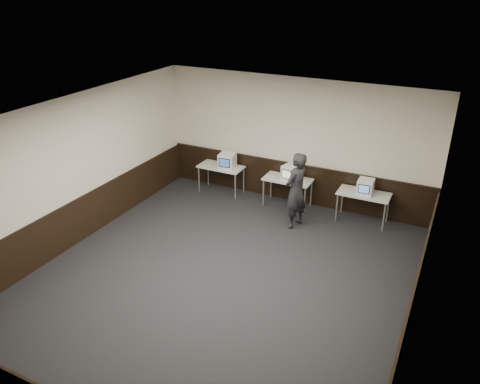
# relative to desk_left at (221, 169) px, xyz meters

# --- Properties ---
(floor) EXTENTS (8.00, 8.00, 0.00)m
(floor) POSITION_rel_desk_left_xyz_m (1.90, -3.60, -0.68)
(floor) COLOR black
(floor) RESTS_ON ground
(ceiling) EXTENTS (8.00, 8.00, 0.00)m
(ceiling) POSITION_rel_desk_left_xyz_m (1.90, -3.60, 2.52)
(ceiling) COLOR white
(ceiling) RESTS_ON back_wall
(back_wall) EXTENTS (7.00, 0.00, 7.00)m
(back_wall) POSITION_rel_desk_left_xyz_m (1.90, 0.40, 0.92)
(back_wall) COLOR beige
(back_wall) RESTS_ON ground
(front_wall) EXTENTS (7.00, 0.00, 7.00)m
(front_wall) POSITION_rel_desk_left_xyz_m (1.90, -7.60, 0.92)
(front_wall) COLOR beige
(front_wall) RESTS_ON ground
(left_wall) EXTENTS (0.00, 8.00, 8.00)m
(left_wall) POSITION_rel_desk_left_xyz_m (-1.60, -3.60, 0.92)
(left_wall) COLOR beige
(left_wall) RESTS_ON ground
(right_wall) EXTENTS (0.00, 8.00, 8.00)m
(right_wall) POSITION_rel_desk_left_xyz_m (5.40, -3.60, 0.92)
(right_wall) COLOR beige
(right_wall) RESTS_ON ground
(wainscot_back) EXTENTS (6.98, 0.04, 1.00)m
(wainscot_back) POSITION_rel_desk_left_xyz_m (1.90, 0.38, -0.18)
(wainscot_back) COLOR black
(wainscot_back) RESTS_ON back_wall
(wainscot_left) EXTENTS (0.04, 7.98, 1.00)m
(wainscot_left) POSITION_rel_desk_left_xyz_m (-1.58, -3.60, -0.18)
(wainscot_left) COLOR black
(wainscot_left) RESTS_ON left_wall
(wainscot_right) EXTENTS (0.04, 7.98, 1.00)m
(wainscot_right) POSITION_rel_desk_left_xyz_m (5.38, -3.60, -0.18)
(wainscot_right) COLOR black
(wainscot_right) RESTS_ON right_wall
(wainscot_rail) EXTENTS (6.98, 0.06, 0.04)m
(wainscot_rail) POSITION_rel_desk_left_xyz_m (1.90, 0.36, 0.34)
(wainscot_rail) COLOR black
(wainscot_rail) RESTS_ON wainscot_back
(desk_left) EXTENTS (1.20, 0.60, 0.75)m
(desk_left) POSITION_rel_desk_left_xyz_m (0.00, 0.00, 0.00)
(desk_left) COLOR silver
(desk_left) RESTS_ON ground
(desk_center) EXTENTS (1.20, 0.60, 0.75)m
(desk_center) POSITION_rel_desk_left_xyz_m (1.90, 0.00, 0.00)
(desk_center) COLOR silver
(desk_center) RESTS_ON ground
(desk_right) EXTENTS (1.20, 0.60, 0.75)m
(desk_right) POSITION_rel_desk_left_xyz_m (3.80, 0.00, 0.00)
(desk_right) COLOR silver
(desk_right) RESTS_ON ground
(emac_left) EXTENTS (0.46, 0.48, 0.40)m
(emac_left) POSITION_rel_desk_left_xyz_m (0.21, -0.05, 0.27)
(emac_left) COLOR white
(emac_left) RESTS_ON desk_left
(emac_center) EXTENTS (0.47, 0.48, 0.38)m
(emac_center) POSITION_rel_desk_left_xyz_m (1.99, -0.03, 0.26)
(emac_center) COLOR white
(emac_center) RESTS_ON desk_center
(emac_right) EXTENTS (0.36, 0.39, 0.35)m
(emac_right) POSITION_rel_desk_left_xyz_m (3.82, -0.03, 0.25)
(emac_right) COLOR white
(emac_right) RESTS_ON desk_right
(person) EXTENTS (0.61, 0.76, 1.82)m
(person) POSITION_rel_desk_left_xyz_m (2.44, -0.90, 0.23)
(person) COLOR black
(person) RESTS_ON ground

